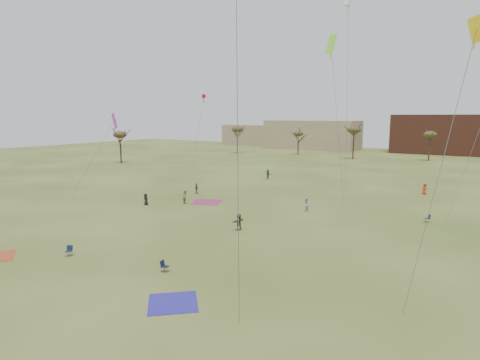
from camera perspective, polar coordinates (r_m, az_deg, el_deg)
The scene contains 18 objects.
ground at distance 31.15m, azimuth -12.25°, elevation -13.03°, with size 260.00×260.00×0.00m, color #3A4D18.
spectator_fore_b at distance 54.43m, azimuth -7.72°, elevation -2.38°, with size 0.86×0.67×1.78m, color #9B8663.
spectator_fore_c at distance 41.51m, azimuth -0.17°, elevation -5.94°, with size 1.60×0.51×1.73m, color #4D4A37.
flyer_mid_a at distance 54.46m, azimuth -13.17°, elevation -2.67°, with size 0.75×0.49×1.53m, color black.
spectator_mid_d at distance 61.05m, azimuth -6.16°, elevation -1.18°, with size 0.95×0.40×1.62m, color #873879.
spectator_mid_e at distance 49.98m, azimuth 9.34°, elevation -3.45°, with size 0.86×0.67×1.77m, color silver.
flyer_far_a at distance 75.12m, azimuth 3.98°, elevation 0.83°, with size 1.64×0.52×1.77m, color #2C6421.
flyer_far_b at distance 66.20m, azimuth 24.66°, elevation -1.15°, with size 0.81×0.53×1.66m, color red.
blanket_blue at distance 26.75m, azimuth -9.46°, elevation -16.78°, with size 3.03×3.03×0.03m, color #2B249E.
blanket_plum at distance 55.09m, azimuth -4.75°, elevation -3.13°, with size 3.81×3.81×0.03m, color #922C5C.
camp_chair_left at distance 37.13m, azimuth -23.03°, elevation -9.48°, with size 0.72×0.73×0.87m.
camp_chair_center at distance 31.50m, azimuth -10.58°, elevation -12.22°, with size 0.62×0.59×0.87m.
camp_chair_right at distance 49.18m, azimuth 24.94°, elevation -5.15°, with size 0.72×0.71×0.87m.
kites_aloft at distance 46.03m, azimuth 5.57°, elevation 19.09°, with size 54.38×60.46×27.78m.
tree_line at distance 102.27m, azimuth 19.30°, elevation 6.02°, with size 117.44×49.32×8.91m.
building_tan at distance 146.44m, azimuth 10.18°, elevation 6.33°, with size 32.00×14.00×10.00m, color #937F60.
building_brick at distance 141.30m, azimuth 26.25°, elevation 5.86°, with size 26.00×16.00×12.00m, color brown.
building_tan_west at distance 166.24m, azimuth 1.44°, elevation 6.43°, with size 20.00×12.00×8.00m, color #937F60.
Camera 1 is at (20.55, -20.33, 11.61)m, focal length 30.17 mm.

